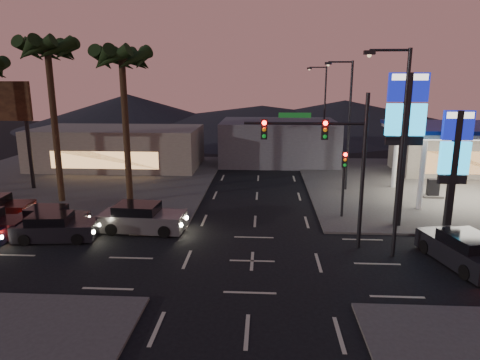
# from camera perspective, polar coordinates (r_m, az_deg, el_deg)

# --- Properties ---
(ground) EXTENTS (140.00, 140.00, 0.00)m
(ground) POSITION_cam_1_polar(r_m,az_deg,el_deg) (21.18, 1.63, -10.74)
(ground) COLOR black
(ground) RESTS_ON ground
(corner_lot_ne) EXTENTS (24.00, 24.00, 0.12)m
(corner_lot_ne) POSITION_cam_1_polar(r_m,az_deg,el_deg) (39.52, 26.27, -0.66)
(corner_lot_ne) COLOR #47443F
(corner_lot_ne) RESTS_ON ground
(corner_lot_nw) EXTENTS (24.00, 24.00, 0.12)m
(corner_lot_nw) POSITION_cam_1_polar(r_m,az_deg,el_deg) (39.95, -21.21, -0.04)
(corner_lot_nw) COLOR #47443F
(corner_lot_nw) RESTS_ON ground
(convenience_store) EXTENTS (10.00, 6.00, 4.00)m
(convenience_store) POSITION_cam_1_polar(r_m,az_deg,el_deg) (44.46, 26.46, 3.29)
(convenience_store) COLOR #726B5B
(convenience_store) RESTS_ON ground
(pylon_sign_tall) EXTENTS (2.20, 0.35, 9.00)m
(pylon_sign_tall) POSITION_cam_1_polar(r_m,az_deg,el_deg) (26.19, 21.21, 7.50)
(pylon_sign_tall) COLOR black
(pylon_sign_tall) RESTS_ON ground
(pylon_sign_short) EXTENTS (1.60, 0.35, 7.00)m
(pylon_sign_short) POSITION_cam_1_polar(r_m,az_deg,el_deg) (26.35, 26.73, 3.19)
(pylon_sign_short) COLOR black
(pylon_sign_short) RESTS_ON ground
(traffic_signal_mast) EXTENTS (6.10, 0.39, 8.00)m
(traffic_signal_mast) POSITION_cam_1_polar(r_m,az_deg,el_deg) (21.85, 11.80, 4.05)
(traffic_signal_mast) COLOR black
(traffic_signal_mast) RESTS_ON ground
(pedestal_signal) EXTENTS (0.32, 0.39, 4.30)m
(pedestal_signal) POSITION_cam_1_polar(r_m,az_deg,el_deg) (27.39, 13.70, 0.87)
(pedestal_signal) COLOR black
(pedestal_signal) RESTS_ON ground
(streetlight_near) EXTENTS (2.14, 0.25, 10.00)m
(streetlight_near) POSITION_cam_1_polar(r_m,az_deg,el_deg) (21.49, 20.30, 4.68)
(streetlight_near) COLOR black
(streetlight_near) RESTS_ON ground
(streetlight_mid) EXTENTS (2.14, 0.25, 10.00)m
(streetlight_mid) POSITION_cam_1_polar(r_m,az_deg,el_deg) (34.06, 14.04, 7.97)
(streetlight_mid) COLOR black
(streetlight_mid) RESTS_ON ground
(streetlight_far) EXTENTS (2.14, 0.25, 10.00)m
(streetlight_far) POSITION_cam_1_polar(r_m,az_deg,el_deg) (47.85, 10.99, 9.52)
(streetlight_far) COLOR black
(streetlight_far) RESTS_ON ground
(palm_a) EXTENTS (4.41, 4.41, 10.86)m
(palm_a) POSITION_cam_1_polar(r_m,az_deg,el_deg) (30.40, -15.44, 14.31)
(palm_a) COLOR black
(palm_a) RESTS_ON ground
(palm_b) EXTENTS (4.41, 4.41, 11.46)m
(palm_b) POSITION_cam_1_polar(r_m,az_deg,el_deg) (32.33, -24.21, 14.52)
(palm_b) COLOR black
(palm_b) RESTS_ON ground
(building_far_west) EXTENTS (16.00, 8.00, 4.00)m
(building_far_west) POSITION_cam_1_polar(r_m,az_deg,el_deg) (44.33, -15.90, 4.14)
(building_far_west) COLOR #726B5B
(building_far_west) RESTS_ON ground
(building_far_mid) EXTENTS (12.00, 9.00, 4.40)m
(building_far_mid) POSITION_cam_1_polar(r_m,az_deg,el_deg) (45.83, 5.15, 5.13)
(building_far_mid) COLOR #4C4C51
(building_far_mid) RESTS_ON ground
(hill_left) EXTENTS (40.00, 40.00, 6.00)m
(hill_left) POSITION_cam_1_polar(r_m,az_deg,el_deg) (83.55, -14.66, 8.95)
(hill_left) COLOR black
(hill_left) RESTS_ON ground
(hill_right) EXTENTS (50.00, 50.00, 5.00)m
(hill_right) POSITION_cam_1_polar(r_m,az_deg,el_deg) (80.89, 13.77, 8.51)
(hill_right) COLOR black
(hill_right) RESTS_ON ground
(hill_center) EXTENTS (60.00, 60.00, 4.00)m
(hill_center) POSITION_cam_1_polar(r_m,az_deg,el_deg) (79.63, 2.96, 8.44)
(hill_center) COLOR black
(hill_center) RESTS_ON ground
(car_lane_a_front) EXTENTS (4.60, 2.27, 1.45)m
(car_lane_a_front) POSITION_cam_1_polar(r_m,az_deg,el_deg) (25.72, -23.43, -5.87)
(car_lane_a_front) COLOR black
(car_lane_a_front) RESTS_ON ground
(car_lane_b_front) EXTENTS (5.07, 2.35, 1.62)m
(car_lane_b_front) POSITION_cam_1_polar(r_m,az_deg,el_deg) (25.57, -12.96, -5.01)
(car_lane_b_front) COLOR #545456
(car_lane_b_front) RESTS_ON ground
(car_lane_b_mid) EXTENTS (4.19, 1.84, 1.35)m
(car_lane_b_mid) POSITION_cam_1_polar(r_m,az_deg,el_deg) (27.61, -23.91, -4.75)
(car_lane_b_mid) COLOR black
(car_lane_b_mid) RESTS_ON ground
(suv_station) EXTENTS (3.04, 5.07, 1.59)m
(suv_station) POSITION_cam_1_polar(r_m,az_deg,el_deg) (23.08, 27.66, -8.29)
(suv_station) COLOR black
(suv_station) RESTS_ON ground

